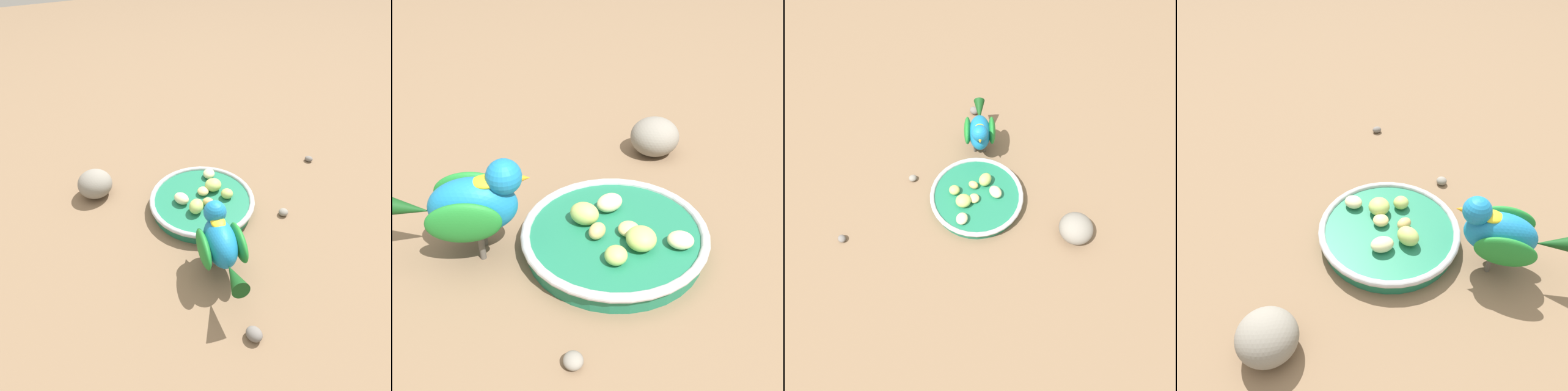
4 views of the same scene
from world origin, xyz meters
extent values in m
plane|color=#7A6047|center=(0.00, 0.00, 0.00)|extent=(4.00, 4.00, 0.00)
cylinder|color=#1E7251|center=(-0.01, -0.01, 0.01)|extent=(0.21, 0.21, 0.02)
torus|color=#B7BABF|center=(-0.01, -0.01, 0.02)|extent=(0.22, 0.22, 0.01)
ellipsoid|color=#B2CC66|center=(-0.04, -0.04, 0.04)|extent=(0.04, 0.05, 0.03)
ellipsoid|color=#E5C67F|center=(0.00, 0.01, 0.03)|extent=(0.03, 0.03, 0.01)
ellipsoid|color=#B2CC66|center=(0.04, -0.03, 0.03)|extent=(0.03, 0.03, 0.02)
ellipsoid|color=tan|center=(-0.01, -0.03, 0.03)|extent=(0.03, 0.03, 0.02)
ellipsoid|color=beige|center=(0.04, 0.05, 0.03)|extent=(0.04, 0.04, 0.02)
ellipsoid|color=#B2CC66|center=(0.03, 0.01, 0.04)|extent=(0.04, 0.04, 0.03)
ellipsoid|color=beige|center=(-0.05, 0.00, 0.03)|extent=(0.04, 0.04, 0.02)
cylinder|color=#59544C|center=(-0.06, -0.16, 0.02)|extent=(0.01, 0.01, 0.03)
cylinder|color=#59544C|center=(-0.04, -0.16, 0.02)|extent=(0.01, 0.01, 0.03)
ellipsoid|color=#197AB7|center=(-0.05, -0.16, 0.07)|extent=(0.07, 0.11, 0.07)
ellipsoid|color=#1E7F2D|center=(-0.08, -0.16, 0.07)|extent=(0.03, 0.08, 0.05)
ellipsoid|color=#1E7F2D|center=(-0.02, -0.18, 0.07)|extent=(0.03, 0.08, 0.05)
cone|color=#144719|center=(-0.06, -0.24, 0.07)|extent=(0.04, 0.07, 0.04)
sphere|color=#197AB7|center=(-0.04, -0.13, 0.10)|extent=(0.05, 0.05, 0.04)
cone|color=orange|center=(-0.04, -0.11, 0.10)|extent=(0.02, 0.02, 0.01)
ellipsoid|color=yellow|center=(-0.05, -0.15, 0.10)|extent=(0.03, 0.04, 0.01)
ellipsoid|color=gray|center=(-0.20, 0.13, 0.03)|extent=(0.09, 0.09, 0.06)
ellipsoid|color=slate|center=(0.31, 0.03, 0.01)|extent=(0.02, 0.03, 0.01)
ellipsoid|color=gray|center=(0.14, -0.10, 0.01)|extent=(0.02, 0.02, 0.01)
ellipsoid|color=slate|center=(-0.06, -0.30, 0.01)|extent=(0.03, 0.03, 0.02)
camera|label=1|loc=(-0.25, -0.50, 0.52)|focal=32.07mm
camera|label=2|loc=(0.40, -0.17, 0.38)|focal=43.81mm
camera|label=3|loc=(0.07, 0.41, 0.67)|focal=30.13mm
camera|label=4|loc=(-0.41, -0.01, 0.45)|focal=34.40mm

